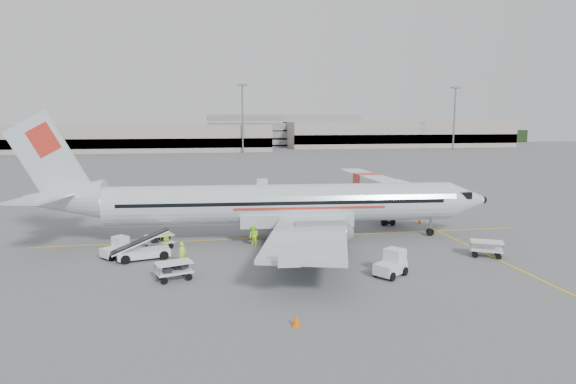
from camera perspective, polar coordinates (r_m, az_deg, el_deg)
name	(u,v)px	position (r m, az deg, el deg)	size (l,w,h in m)	color
ground	(292,237)	(43.50, 0.45, -5.34)	(360.00, 360.00, 0.00)	#56595B
stripe_lead	(292,237)	(43.50, 0.45, -5.33)	(44.00, 0.20, 0.01)	yellow
stripe_cross	(484,253)	(41.22, 22.26, -6.75)	(0.20, 20.00, 0.01)	yellow
terminal_west	(107,139)	(174.71, -20.66, 5.95)	(110.00, 22.00, 9.00)	gray
terminal_east	(397,134)	(202.13, 12.81, 6.68)	(90.00, 26.00, 10.00)	gray
parking_garage	(282,129)	(204.22, -0.68, 7.46)	(62.00, 24.00, 14.00)	slate
treeline	(221,138)	(216.83, -7.90, 6.38)	(300.00, 3.00, 6.00)	black
mast_center	(243,119)	(160.07, -5.41, 8.60)	(3.20, 1.20, 22.00)	slate
mast_east	(454,119)	(182.03, 19.10, 8.15)	(3.20, 1.20, 22.00)	slate
aircraft	(283,178)	(41.64, -0.58, 1.71)	(39.79, 31.18, 10.97)	silver
jet_bridge	(367,194)	(54.59, 9.31, -0.21)	(3.24, 17.27, 4.53)	silver
belt_loader	(143,241)	(37.89, -16.82, -5.63)	(5.10, 1.91, 2.76)	silver
tug_fore	(390,263)	(33.30, 12.05, -8.26)	(2.31, 1.32, 1.78)	silver
tug_mid	(311,239)	(39.49, 2.79, -5.60)	(2.04, 1.17, 1.58)	silver
tug_aft	(115,248)	(39.17, -19.79, -6.21)	(2.03, 1.16, 1.57)	silver
cart_loaded_a	(174,271)	(32.80, -13.34, -9.08)	(2.32, 1.37, 1.21)	silver
cart_loaded_b	(160,241)	(40.94, -14.98, -5.68)	(2.19, 1.29, 1.14)	silver
cart_empty_a	(289,244)	(38.60, 0.17, -6.12)	(2.50, 1.48, 1.30)	silver
cart_empty_b	(486,249)	(40.20, 22.46, -6.24)	(2.36, 1.39, 1.23)	silver
cone_nose	(420,220)	(50.85, 15.33, -3.28)	(0.37, 0.37, 0.61)	#F95D02
cone_port	(305,202)	(60.24, 1.99, -1.20)	(0.36, 0.36, 0.58)	#F95D02
cone_stbd	(296,320)	(25.25, 0.97, -14.88)	(0.43, 0.43, 0.71)	#F95D02
crew_a	(182,254)	(35.75, -12.40, -7.17)	(0.62, 0.41, 1.71)	#A4EF23
crew_b	(254,236)	(40.23, -4.07, -5.20)	(0.86, 0.67, 1.77)	#A4EF23
crew_c	(276,241)	(38.38, -1.43, -5.82)	(1.17, 0.67, 1.82)	#A4EF23
crew_d	(166,238)	(40.60, -14.23, -5.36)	(1.00, 0.42, 1.71)	#A4EF23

